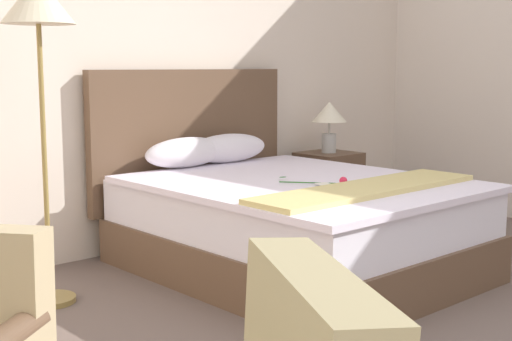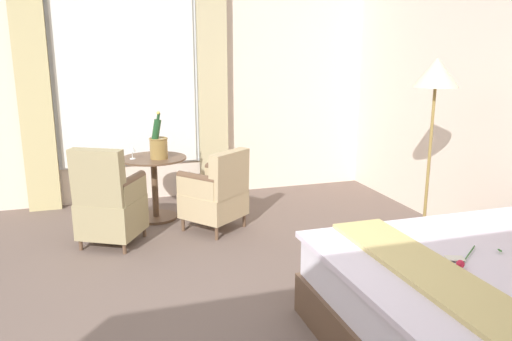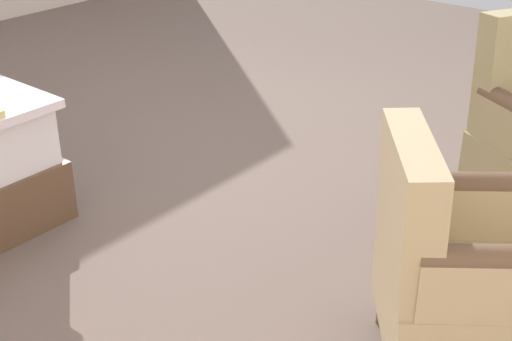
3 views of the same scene
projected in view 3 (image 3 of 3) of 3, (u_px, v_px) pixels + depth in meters
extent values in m
plane|color=#6B5950|center=(197.00, 148.00, 4.08)|extent=(8.08, 8.08, 0.00)
cylinder|color=brown|center=(504.00, 309.00, 2.65)|extent=(0.04, 0.04, 0.14)
cylinder|color=brown|center=(382.00, 307.00, 2.66)|extent=(0.04, 0.04, 0.14)
cube|color=tan|center=(464.00, 304.00, 2.36)|extent=(0.76, 0.76, 0.26)
cube|color=tan|center=(409.00, 209.00, 2.20)|extent=(0.42, 0.49, 0.46)
cube|color=tan|center=(500.00, 288.00, 2.05)|extent=(0.44, 0.37, 0.20)
cylinder|color=brown|center=(505.00, 260.00, 2.01)|extent=(0.44, 0.37, 0.09)
cube|color=tan|center=(464.00, 210.00, 2.45)|extent=(0.44, 0.37, 0.20)
cylinder|color=brown|center=(468.00, 185.00, 2.41)|extent=(0.44, 0.37, 0.09)
cylinder|color=brown|center=(465.00, 211.00, 3.34)|extent=(0.04, 0.04, 0.10)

